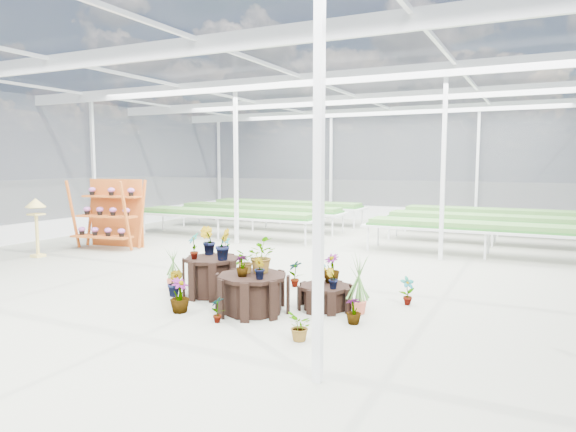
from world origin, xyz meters
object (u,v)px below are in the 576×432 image
at_px(plinth_low, 325,297).
at_px(plinth_mid, 252,293).
at_px(bird_table, 37,228).
at_px(shelf_rack, 108,214).
at_px(plinth_tall, 212,276).

bearing_deg(plinth_low, plinth_mid, -145.01).
relative_size(plinth_mid, bird_table, 0.77).
relative_size(shelf_rack, bird_table, 1.28).
distance_m(plinth_mid, shelf_rack, 7.74).
xyz_separation_m(plinth_low, shelf_rack, (-7.81, 2.92, 0.78)).
xyz_separation_m(plinth_tall, plinth_mid, (1.20, -0.60, -0.04)).
height_order(plinth_tall, shelf_rack, shelf_rack).
bearing_deg(shelf_rack, bird_table, -118.21).
bearing_deg(plinth_tall, shelf_rack, 151.70).
relative_size(plinth_low, shelf_rack, 0.45).
bearing_deg(plinth_tall, plinth_low, 2.60).
height_order(plinth_mid, shelf_rack, shelf_rack).
height_order(plinth_mid, bird_table, bird_table).
relative_size(plinth_mid, plinth_low, 1.33).
bearing_deg(plinth_mid, plinth_tall, 153.43).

